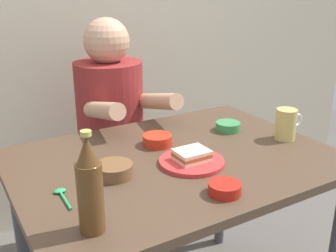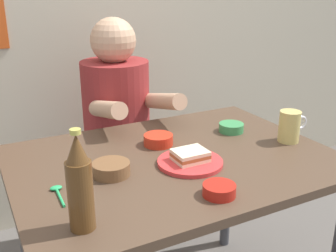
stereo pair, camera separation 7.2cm
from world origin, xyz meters
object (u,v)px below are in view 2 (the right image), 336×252
Objects in this scene: sandwich at (190,155)px; condiment_bowl_brown at (111,168)px; dining_table at (174,181)px; beer_mug at (290,126)px; person_seated at (117,104)px; stool at (120,181)px; plate_orange at (190,162)px; beer_bottle at (80,185)px.

sandwich is 0.27m from condiment_bowl_brown.
beer_mug is (0.46, -0.07, 0.15)m from dining_table.
beer_mug is at bearing -57.50° from person_seated.
person_seated is at bearing -90.00° from stool.
plate_orange is at bearing -75.44° from dining_table.
plate_orange is 2.00× the size of sandwich.
person_seated is (0.02, 0.62, 0.12)m from dining_table.
beer_mug is (0.44, -0.70, 0.45)m from stool.
beer_bottle is (-0.42, -0.19, 0.11)m from plate_orange.
person_seated reaches higher than condiment_bowl_brown.
dining_table is 1.53× the size of person_seated.
person_seated is at bearing 88.03° from dining_table.
beer_mug is at bearing -3.54° from condiment_bowl_brown.
person_seated is at bearing 67.79° from condiment_bowl_brown.
condiment_bowl_brown is (-0.26, -0.64, -0.00)m from person_seated.
condiment_bowl_brown is at bearing -112.21° from person_seated.
beer_mug reaches higher than sandwich.
dining_table is at bearing 6.08° from condiment_bowl_brown.
beer_mug is (0.44, -0.69, 0.03)m from person_seated.
sandwich reaches higher than condiment_bowl_brown.
plate_orange is 0.02m from sandwich.
sandwich reaches higher than dining_table.
stool is 0.82m from sandwich.
plate_orange is 0.27m from condiment_bowl_brown.
beer_bottle is (-0.86, -0.20, 0.06)m from beer_mug.
sandwich reaches higher than plate_orange.
sandwich is at bearing -179.46° from beer_mug.
sandwich is at bearing 75.96° from plate_orange.
person_seated is 0.69m from plate_orange.
sandwich is 0.44m from beer_mug.
person_seated reaches higher than dining_table.
stool is 0.42m from person_seated.
beer_bottle is (-0.43, -0.90, 0.51)m from stool.
person_seated reaches higher than beer_bottle.
condiment_bowl_brown is (-0.26, -0.66, 0.41)m from stool.
plate_orange is at bearing -104.04° from sandwich.
sandwich is 0.92× the size of condiment_bowl_brown.
sandwich is (0.00, 0.00, 0.02)m from plate_orange.
dining_table is 10.00× the size of sandwich.
beer_bottle is at bearing -167.04° from beer_mug.
beer_bottle reaches higher than sandwich.
beer_bottle is 0.31m from condiment_bowl_brown.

